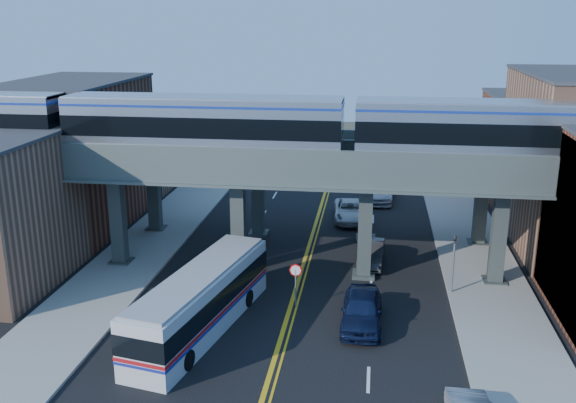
{
  "coord_description": "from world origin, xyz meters",
  "views": [
    {
      "loc": [
        4.35,
        -29.87,
        15.88
      ],
      "look_at": [
        -0.67,
        6.89,
        5.07
      ],
      "focal_mm": 40.0,
      "sensor_mm": 36.0,
      "label": 1
    }
  ],
  "objects_px": {
    "transit_train": "(204,124)",
    "car_lane_b": "(371,253)",
    "car_lane_c": "(350,211)",
    "car_lane_a": "(362,310)",
    "stop_sign": "(296,278)",
    "transit_bus": "(201,302)",
    "car_lane_d": "(380,190)",
    "traffic_signal": "(454,258)"
  },
  "relations": [
    {
      "from": "transit_train",
      "to": "car_lane_b",
      "type": "relative_size",
      "value": 11.5
    },
    {
      "from": "car_lane_c",
      "to": "car_lane_a",
      "type": "bearing_deg",
      "value": -89.87
    },
    {
      "from": "transit_train",
      "to": "stop_sign",
      "type": "xyz_separation_m",
      "value": [
        6.31,
        -5.0,
        -7.72
      ]
    },
    {
      "from": "transit_bus",
      "to": "car_lane_c",
      "type": "relative_size",
      "value": 2.23
    },
    {
      "from": "car_lane_a",
      "to": "car_lane_b",
      "type": "height_order",
      "value": "car_lane_a"
    },
    {
      "from": "car_lane_b",
      "to": "car_lane_a",
      "type": "bearing_deg",
      "value": -89.51
    },
    {
      "from": "car_lane_c",
      "to": "transit_bus",
      "type": "bearing_deg",
      "value": -113.35
    },
    {
      "from": "transit_bus",
      "to": "car_lane_a",
      "type": "relative_size",
      "value": 2.33
    },
    {
      "from": "transit_bus",
      "to": "car_lane_d",
      "type": "height_order",
      "value": "transit_bus"
    },
    {
      "from": "transit_bus",
      "to": "traffic_signal",
      "type": "bearing_deg",
      "value": -53.29
    },
    {
      "from": "transit_bus",
      "to": "stop_sign",
      "type": "bearing_deg",
      "value": -42.57
    },
    {
      "from": "car_lane_a",
      "to": "transit_bus",
      "type": "bearing_deg",
      "value": -168.5
    },
    {
      "from": "car_lane_b",
      "to": "car_lane_c",
      "type": "distance_m",
      "value": 9.52
    },
    {
      "from": "traffic_signal",
      "to": "car_lane_b",
      "type": "xyz_separation_m",
      "value": [
        -4.77,
        4.26,
        -1.55
      ]
    },
    {
      "from": "traffic_signal",
      "to": "car_lane_a",
      "type": "relative_size",
      "value": 0.78
    },
    {
      "from": "transit_bus",
      "to": "car_lane_a",
      "type": "distance_m",
      "value": 8.48
    },
    {
      "from": "stop_sign",
      "to": "traffic_signal",
      "type": "height_order",
      "value": "traffic_signal"
    },
    {
      "from": "traffic_signal",
      "to": "transit_train",
      "type": "bearing_deg",
      "value": 172.51
    },
    {
      "from": "transit_train",
      "to": "stop_sign",
      "type": "height_order",
      "value": "transit_train"
    },
    {
      "from": "transit_train",
      "to": "stop_sign",
      "type": "distance_m",
      "value": 11.15
    },
    {
      "from": "transit_train",
      "to": "car_lane_a",
      "type": "relative_size",
      "value": 9.95
    },
    {
      "from": "transit_train",
      "to": "car_lane_d",
      "type": "relative_size",
      "value": 8.53
    },
    {
      "from": "car_lane_a",
      "to": "car_lane_d",
      "type": "xyz_separation_m",
      "value": [
        0.97,
        24.48,
        -0.01
      ]
    },
    {
      "from": "car_lane_d",
      "to": "transit_train",
      "type": "bearing_deg",
      "value": -117.91
    },
    {
      "from": "transit_train",
      "to": "car_lane_a",
      "type": "xyz_separation_m",
      "value": [
        10.05,
        -6.7,
        -8.58
      ]
    },
    {
      "from": "transit_train",
      "to": "car_lane_a",
      "type": "distance_m",
      "value": 14.81
    },
    {
      "from": "transit_bus",
      "to": "car_lane_c",
      "type": "height_order",
      "value": "transit_bus"
    },
    {
      "from": "stop_sign",
      "to": "transit_train",
      "type": "bearing_deg",
      "value": 141.63
    },
    {
      "from": "stop_sign",
      "to": "traffic_signal",
      "type": "distance_m",
      "value": 9.41
    },
    {
      "from": "transit_bus",
      "to": "car_lane_c",
      "type": "xyz_separation_m",
      "value": [
        6.92,
        19.9,
        -0.82
      ]
    },
    {
      "from": "transit_bus",
      "to": "car_lane_b",
      "type": "bearing_deg",
      "value": -27.82
    },
    {
      "from": "car_lane_b",
      "to": "car_lane_c",
      "type": "relative_size",
      "value": 0.83
    },
    {
      "from": "car_lane_a",
      "to": "car_lane_b",
      "type": "distance_m",
      "value": 8.97
    },
    {
      "from": "traffic_signal",
      "to": "car_lane_c",
      "type": "distance_m",
      "value": 15.19
    },
    {
      "from": "traffic_signal",
      "to": "car_lane_d",
      "type": "xyz_separation_m",
      "value": [
        -4.2,
        19.78,
        -1.41
      ]
    },
    {
      "from": "car_lane_a",
      "to": "car_lane_b",
      "type": "xyz_separation_m",
      "value": [
        0.4,
        8.96,
        -0.15
      ]
    },
    {
      "from": "car_lane_b",
      "to": "car_lane_d",
      "type": "height_order",
      "value": "car_lane_d"
    },
    {
      "from": "stop_sign",
      "to": "car_lane_a",
      "type": "height_order",
      "value": "stop_sign"
    },
    {
      "from": "stop_sign",
      "to": "car_lane_b",
      "type": "bearing_deg",
      "value": 60.36
    },
    {
      "from": "car_lane_a",
      "to": "car_lane_c",
      "type": "bearing_deg",
      "value": 94.96
    },
    {
      "from": "transit_train",
      "to": "stop_sign",
      "type": "bearing_deg",
      "value": -38.37
    },
    {
      "from": "transit_train",
      "to": "transit_bus",
      "type": "height_order",
      "value": "transit_train"
    }
  ]
}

